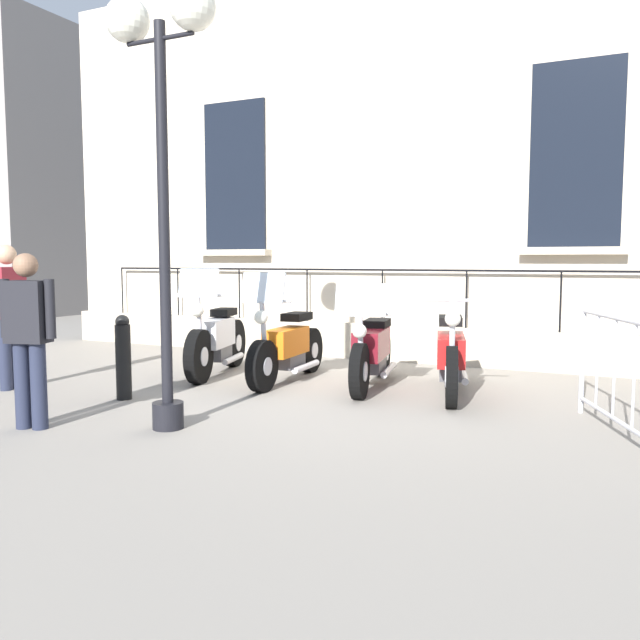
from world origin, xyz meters
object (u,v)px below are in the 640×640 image
object	(u,v)px
crowd_barrier	(624,375)
pedestrian_walking	(9,308)
motorcycle_red	(451,357)
bollard	(123,357)
lamppost	(161,104)
pedestrian_standing	(28,331)
motorcycle_orange	(287,348)
motorcycle_white	(217,341)
motorcycle_maroon	(372,351)

from	to	relation	value
crowd_barrier	pedestrian_walking	world-z (taller)	pedestrian_walking
motorcycle_red	crowd_barrier	bearing A→B (deg)	54.08
bollard	pedestrian_walking	world-z (taller)	pedestrian_walking
bollard	pedestrian_walking	bearing A→B (deg)	-85.38
crowd_barrier	pedestrian_walking	xyz separation A→B (m)	(0.64, -6.53, 0.40)
lamppost	pedestrian_standing	distance (m)	2.33
motorcycle_orange	motorcycle_red	size ratio (longest dim) A/B	0.99
motorcycle_white	lamppost	size ratio (longest dim) A/B	0.52
motorcycle_red	pedestrian_walking	bearing A→B (deg)	-67.90
pedestrian_standing	pedestrian_walking	xyz separation A→B (m)	(-1.19, -1.71, 0.08)
motorcycle_maroon	motorcycle_white	bearing A→B (deg)	-87.10
motorcycle_red	pedestrian_walking	distance (m)	5.16
motorcycle_maroon	crowd_barrier	world-z (taller)	motorcycle_maroon
motorcycle_maroon	motorcycle_orange	bearing A→B (deg)	-81.41
motorcycle_orange	bollard	world-z (taller)	motorcycle_orange
motorcycle_orange	crowd_barrier	bearing A→B (deg)	73.14
motorcycle_orange	motorcycle_white	bearing A→B (deg)	-92.78
motorcycle_white	bollard	xyz separation A→B (m)	(1.72, -0.05, 0.02)
motorcycle_white	motorcycle_orange	xyz separation A→B (m)	(0.05, 1.08, -0.02)
motorcycle_maroon	pedestrian_standing	size ratio (longest dim) A/B	1.36
crowd_barrier	bollard	size ratio (longest dim) A/B	2.09
motorcycle_maroon	bollard	distance (m)	2.86
motorcycle_white	motorcycle_orange	size ratio (longest dim) A/B	0.97
bollard	pedestrian_standing	world-z (taller)	pedestrian_standing
motorcycle_maroon	lamppost	size ratio (longest dim) A/B	0.56
motorcycle_white	crowd_barrier	world-z (taller)	motorcycle_white
motorcycle_orange	pedestrian_standing	world-z (taller)	pedestrian_standing
motorcycle_orange	pedestrian_standing	size ratio (longest dim) A/B	1.29
lamppost	pedestrian_walking	size ratio (longest dim) A/B	2.25
bollard	motorcycle_red	bearing A→B (deg)	119.70
motorcycle_white	crowd_barrier	distance (m)	5.04
motorcycle_white	lamppost	bearing A→B (deg)	25.09
pedestrian_standing	bollard	bearing A→B (deg)	-175.20
motorcycle_white	crowd_barrier	bearing A→B (deg)	76.14
bollard	motorcycle_orange	bearing A→B (deg)	145.87
pedestrian_standing	motorcycle_white	bearing A→B (deg)	-178.83
motorcycle_orange	lamppost	size ratio (longest dim) A/B	0.54
motorcycle_maroon	lamppost	xyz separation A→B (m)	(2.62, -0.98, 2.44)
motorcycle_orange	lamppost	bearing A→B (deg)	2.15
lamppost	bollard	world-z (taller)	lamppost
crowd_barrier	pedestrian_standing	distance (m)	5.17
motorcycle_orange	pedestrian_walking	world-z (taller)	pedestrian_walking
pedestrian_standing	pedestrian_walking	size ratio (longest dim) A/B	0.93
lamppost	pedestrian_standing	bearing A→B (deg)	-64.59
motorcycle_orange	pedestrian_standing	distance (m)	3.19
lamppost	bollard	distance (m)	2.81
motorcycle_red	crowd_barrier	xyz separation A→B (m)	(1.29, 1.78, 0.14)
motorcycle_white	lamppost	world-z (taller)	lamppost
crowd_barrier	pedestrian_standing	xyz separation A→B (m)	(1.83, -4.83, 0.32)
motorcycle_orange	motorcycle_maroon	size ratio (longest dim) A/B	0.95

